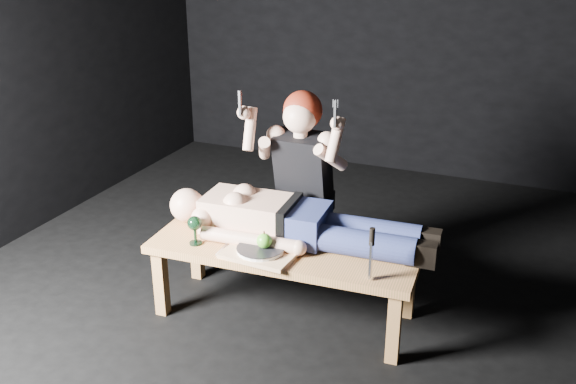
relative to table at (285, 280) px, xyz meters
The scene contains 13 objects.
ground 0.43m from the table, 27.62° to the left, with size 5.00×5.00×0.00m, color black.
back_wall 2.98m from the table, 83.08° to the left, with size 5.00×5.00×0.00m, color black.
table is the anchor object (origin of this frame).
lying_man 0.37m from the table, 69.04° to the left, with size 1.47×0.45×0.26m, color #D7A98F, non-canonical shape.
kneeling_woman 0.63m from the table, 95.46° to the left, with size 0.68×0.76×1.27m, color black, non-canonical shape.
serving_tray 0.29m from the table, 115.12° to the right, with size 0.38×0.28×0.02m, color tan.
plate 0.31m from the table, 115.12° to the right, with size 0.26×0.26×0.02m, color white.
apple 0.35m from the table, 110.42° to the right, with size 0.08×0.08×0.08m, color green.
goblet 0.58m from the table, 159.06° to the right, with size 0.08×0.08×0.17m, color black, non-canonical shape.
fork_flat 0.41m from the table, 148.32° to the right, with size 0.01×0.16×0.01m, color #B2B2B7.
knife_flat 0.28m from the table, 74.46° to the right, with size 0.01×0.16×0.01m, color #B2B2B7.
spoon_flat 0.26m from the table, 62.61° to the right, with size 0.01×0.16×0.01m, color #B2B2B7.
carving_knife 0.68m from the table, 18.75° to the right, with size 0.04×0.04×0.28m, color #B2B2B7, non-canonical shape.
Camera 1 is at (0.93, -3.11, 2.08)m, focal length 40.09 mm.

